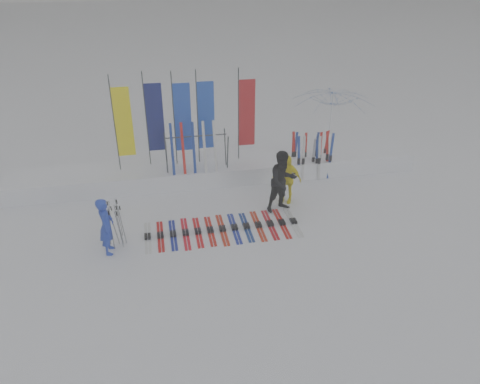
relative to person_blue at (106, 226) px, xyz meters
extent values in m
plane|color=white|center=(3.53, -0.78, -0.81)|extent=(120.00, 120.00, 0.00)
cube|color=white|center=(3.53, 3.82, -0.51)|extent=(14.00, 1.60, 0.60)
imported|color=#1F38B8|center=(0.00, 0.00, 0.00)|extent=(0.43, 0.62, 1.62)
imported|color=black|center=(5.13, 1.27, 0.17)|extent=(1.12, 0.98, 1.96)
imported|color=#FFF110|center=(5.41, 1.76, -0.01)|extent=(1.00, 0.81, 1.59)
imported|color=white|center=(7.95, 4.75, 0.54)|extent=(3.23, 3.28, 2.69)
cube|color=silver|center=(1.00, 0.46, -0.77)|extent=(0.17, 1.58, 0.07)
cube|color=red|center=(1.36, 0.46, -0.77)|extent=(0.17, 1.56, 0.07)
cube|color=navy|center=(1.72, 0.46, -0.77)|extent=(0.17, 1.57, 0.07)
cube|color=red|center=(2.07, 0.46, -0.77)|extent=(0.17, 1.67, 0.07)
cube|color=red|center=(2.43, 0.46, -0.77)|extent=(0.17, 1.59, 0.07)
cube|color=red|center=(2.78, 0.46, -0.77)|extent=(0.17, 1.57, 0.07)
cube|color=#B8240E|center=(3.14, 0.46, -0.77)|extent=(0.17, 1.67, 0.07)
cube|color=navy|center=(3.50, 0.46, -0.77)|extent=(0.17, 1.64, 0.07)
cube|color=navy|center=(3.85, 0.46, -0.77)|extent=(0.17, 1.58, 0.07)
cube|color=#B2240E|center=(4.21, 0.46, -0.77)|extent=(0.17, 1.65, 0.07)
cube|color=#B80E19|center=(4.56, 0.46, -0.77)|extent=(0.17, 1.64, 0.07)
cube|color=red|center=(4.92, 0.46, -0.77)|extent=(0.17, 1.66, 0.07)
cube|color=silver|center=(5.28, 0.46, -0.77)|extent=(0.17, 1.65, 0.07)
cylinder|color=#595B60|center=(0.29, 0.14, -0.23)|extent=(0.12, 0.03, 1.15)
cylinder|color=#595B60|center=(0.04, 0.62, -0.20)|extent=(0.12, 0.06, 1.23)
cylinder|color=#595B60|center=(-0.09, 0.35, -0.23)|extent=(0.16, 0.02, 1.16)
cylinder|color=#595B60|center=(-0.13, 0.73, -0.18)|extent=(0.10, 0.08, 1.25)
cylinder|color=#595B60|center=(0.16, 0.27, -0.18)|extent=(0.16, 0.15, 1.25)
cylinder|color=#595B60|center=(0.37, 0.31, -0.20)|extent=(0.12, 0.04, 1.22)
cylinder|color=#595B60|center=(-0.01, 0.34, -0.23)|extent=(0.02, 0.04, 1.17)
cylinder|color=#595B60|center=(0.09, 0.15, -0.21)|extent=(0.05, 0.11, 1.19)
cylinder|color=#595B60|center=(0.28, 0.34, -0.20)|extent=(0.12, 0.04, 1.22)
cylinder|color=#595B60|center=(0.27, 0.73, -0.21)|extent=(0.09, 0.05, 1.19)
cylinder|color=#383A3F|center=(0.23, 3.87, 1.39)|extent=(0.04, 0.04, 3.20)
cube|color=yellow|center=(0.52, 3.87, 1.44)|extent=(0.55, 0.03, 2.30)
cylinder|color=#383A3F|center=(1.24, 4.11, 1.39)|extent=(0.04, 0.04, 3.20)
cube|color=#0C1359|center=(1.53, 4.11, 1.44)|extent=(0.55, 0.03, 2.30)
cylinder|color=#383A3F|center=(2.13, 3.95, 1.39)|extent=(0.04, 0.04, 3.20)
cube|color=#183DB7|center=(2.42, 3.95, 1.44)|extent=(0.55, 0.03, 2.30)
cylinder|color=#383A3F|center=(2.91, 4.00, 1.39)|extent=(0.04, 0.04, 3.20)
cube|color=#1841B8|center=(3.20, 4.00, 1.44)|extent=(0.55, 0.03, 2.30)
cylinder|color=#383A3F|center=(4.30, 3.99, 1.39)|extent=(0.04, 0.04, 3.20)
cube|color=#AE1217|center=(4.59, 3.99, 1.44)|extent=(0.55, 0.03, 2.30)
cylinder|color=#383A3F|center=(1.78, 3.17, 0.42)|extent=(0.04, 0.30, 1.23)
cylinder|color=#383A3F|center=(1.78, 3.67, 0.42)|extent=(0.04, 0.30, 1.23)
cylinder|color=#383A3F|center=(3.78, 3.17, 0.42)|extent=(0.04, 0.30, 1.23)
cylinder|color=#383A3F|center=(3.78, 3.67, 0.42)|extent=(0.04, 0.30, 1.23)
cylinder|color=#383A3F|center=(2.78, 3.42, 0.97)|extent=(2.00, 0.04, 0.04)
cube|color=navy|center=(6.87, 3.09, -0.08)|extent=(0.09, 0.04, 1.46)
cube|color=navy|center=(6.22, 3.09, 0.01)|extent=(0.09, 0.03, 1.64)
cube|color=silver|center=(6.79, 3.23, -0.08)|extent=(0.09, 0.04, 1.46)
cube|color=silver|center=(6.90, 2.95, 0.03)|extent=(0.09, 0.04, 1.67)
cube|color=red|center=(7.46, 3.87, -0.08)|extent=(0.09, 0.04, 1.46)
cube|color=navy|center=(6.29, 3.76, -0.05)|extent=(0.09, 0.02, 1.51)
cube|color=red|center=(6.65, 3.68, -0.05)|extent=(0.09, 0.04, 1.52)
cube|color=red|center=(7.27, 3.17, 0.04)|extent=(0.09, 0.02, 1.70)
cube|color=navy|center=(7.01, 3.69, -0.05)|extent=(0.09, 0.04, 1.51)
cube|color=red|center=(6.21, 3.77, -0.05)|extent=(0.09, 0.04, 1.51)
cube|color=silver|center=(6.36, 3.02, 0.02)|extent=(0.09, 0.03, 1.67)
cube|color=red|center=(6.27, 3.76, -0.04)|extent=(0.09, 0.04, 1.55)
cube|color=red|center=(7.02, 3.21, 0.04)|extent=(0.09, 0.04, 1.69)
cube|color=navy|center=(7.36, 3.08, 0.02)|extent=(0.09, 0.04, 1.65)
camera|label=1|loc=(1.46, -10.80, 6.63)|focal=35.00mm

